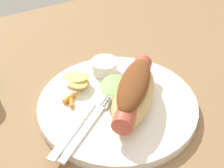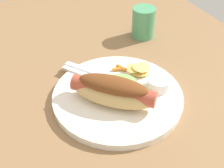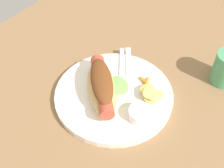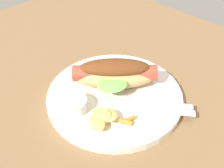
{
  "view_description": "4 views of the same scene",
  "coord_description": "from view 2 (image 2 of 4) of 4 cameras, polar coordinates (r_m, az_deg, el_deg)",
  "views": [
    {
      "loc": [
        18.88,
        37.79,
        40.64
      ],
      "look_at": [
        -3.3,
        -1.4,
        4.71
      ],
      "focal_mm": 53.66,
      "sensor_mm": 36.0,
      "label": 1
    },
    {
      "loc": [
        -44.53,
        20.73,
        42.65
      ],
      "look_at": [
        -3.02,
        1.06,
        4.12
      ],
      "focal_mm": 45.89,
      "sensor_mm": 36.0,
      "label": 2
    },
    {
      "loc": [
        -42.21,
        -28.65,
        57.0
      ],
      "look_at": [
        -4.38,
        -0.01,
        5.41
      ],
      "focal_mm": 49.79,
      "sensor_mm": 36.0,
      "label": 3
    },
    {
      "loc": [
        24.97,
        -29.33,
        39.17
      ],
      "look_at": [
        -3.64,
        -0.74,
        4.48
      ],
      "focal_mm": 42.95,
      "sensor_mm": 36.0,
      "label": 4
    }
  ],
  "objects": [
    {
      "name": "chips_pile",
      "position": [
        0.66,
        5.54,
        2.72
      ],
      "size": [
        6.25,
        7.12,
        2.36
      ],
      "color": "#E9CA66",
      "rests_on": "plate"
    },
    {
      "name": "sauce_ramekin",
      "position": [
        0.63,
        9.34,
        0.11
      ],
      "size": [
        5.25,
        5.25,
        2.54
      ],
      "primitive_type": "cylinder",
      "color": "white",
      "rests_on": "plate"
    },
    {
      "name": "knife",
      "position": [
        0.68,
        -4.34,
        2.6
      ],
      "size": [
        11.81,
        9.34,
        0.36
      ],
      "primitive_type": "cube",
      "rotation": [
        0.0,
        0.0,
        3.78
      ],
      "color": "silver",
      "rests_on": "plate"
    },
    {
      "name": "hot_dog",
      "position": [
        0.58,
        0.26,
        -1.35
      ],
      "size": [
        16.5,
        16.71,
        6.06
      ],
      "rotation": [
        0.0,
        0.0,
        3.94
      ],
      "color": "tan",
      "rests_on": "plate"
    },
    {
      "name": "ground_plane",
      "position": [
        0.66,
        -0.29,
        -1.57
      ],
      "size": [
        120.0,
        90.0,
        1.8
      ],
      "primitive_type": "cube",
      "color": "olive"
    },
    {
      "name": "drinking_cup",
      "position": [
        0.83,
        6.26,
        12.08
      ],
      "size": [
        6.4,
        6.4,
        8.56
      ],
      "primitive_type": "cylinder",
      "color": "#4C9E6B",
      "rests_on": "ground_plane"
    },
    {
      "name": "carrot_garnish",
      "position": [
        0.68,
        1.62,
        3.12
      ],
      "size": [
        2.84,
        3.27,
        0.97
      ],
      "color": "orange",
      "rests_on": "plate"
    },
    {
      "name": "plate",
      "position": [
        0.62,
        1.01,
        -2.45
      ],
      "size": [
        28.06,
        28.06,
        1.6
      ],
      "primitive_type": "cylinder",
      "color": "white",
      "rests_on": "ground_plane"
    },
    {
      "name": "fork",
      "position": [
        0.66,
        -4.26,
        1.46
      ],
      "size": [
        13.98,
        10.4,
        0.4
      ],
      "rotation": [
        0.0,
        0.0,
        3.76
      ],
      "color": "silver",
      "rests_on": "plate"
    }
  ]
}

